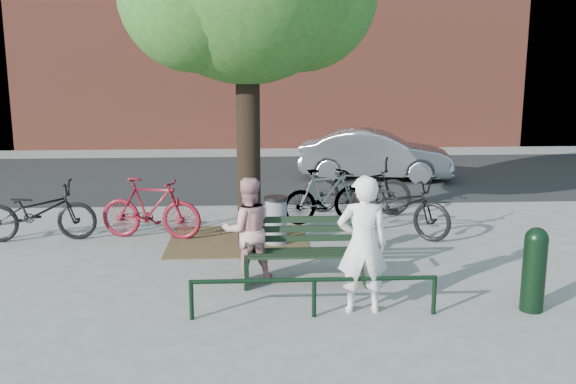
{
  "coord_description": "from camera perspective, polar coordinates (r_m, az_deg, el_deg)",
  "views": [
    {
      "loc": [
        -0.74,
        -8.62,
        3.13
      ],
      "look_at": [
        -0.2,
        1.0,
        1.12
      ],
      "focal_mm": 40.0,
      "sensor_mm": 36.0,
      "label": 1
    }
  ],
  "objects": [
    {
      "name": "litter_bin",
      "position": [
        10.97,
        -1.07,
        -2.53
      ],
      "size": [
        0.41,
        0.41,
        0.83
      ],
      "color": "gray",
      "rests_on": "ground"
    },
    {
      "name": "ground",
      "position": [
        9.2,
        1.59,
        -8.12
      ],
      "size": [
        90.0,
        90.0,
        0.0
      ],
      "primitive_type": "plane",
      "color": "gray",
      "rests_on": "ground"
    },
    {
      "name": "parked_car",
      "position": [
        17.02,
        7.76,
        3.29
      ],
      "size": [
        4.15,
        2.09,
        1.3
      ],
      "primitive_type": "imported",
      "rotation": [
        0.0,
        0.0,
        1.39
      ],
      "color": "gray",
      "rests_on": "ground"
    },
    {
      "name": "person_right",
      "position": [
        9.09,
        -3.61,
        -3.4
      ],
      "size": [
        0.83,
        0.7,
        1.51
      ],
      "primitive_type": "imported",
      "rotation": [
        0.0,
        0.0,
        3.32
      ],
      "color": "tan",
      "rests_on": "ground"
    },
    {
      "name": "bicycle_d",
      "position": [
        12.43,
        3.34,
        -0.32
      ],
      "size": [
        1.83,
        1.05,
        1.06
      ],
      "primitive_type": "imported",
      "rotation": [
        0.0,
        0.0,
        1.91
      ],
      "color": "gray",
      "rests_on": "ground"
    },
    {
      "name": "bollard",
      "position": [
        8.64,
        21.06,
        -6.2
      ],
      "size": [
        0.29,
        0.29,
        1.08
      ],
      "color": "black",
      "rests_on": "ground"
    },
    {
      "name": "guard_railing",
      "position": [
        7.94,
        2.34,
        -8.32
      ],
      "size": [
        3.06,
        0.06,
        0.51
      ],
      "color": "black",
      "rests_on": "ground"
    },
    {
      "name": "bicycle_b",
      "position": [
        11.54,
        -12.1,
        -1.43
      ],
      "size": [
        1.89,
        0.88,
        1.09
      ],
      "primitive_type": "imported",
      "rotation": [
        0.0,
        0.0,
        1.36
      ],
      "color": "maroon",
      "rests_on": "ground"
    },
    {
      "name": "bicycle_a",
      "position": [
        11.97,
        -21.37,
        -1.64
      ],
      "size": [
        2.04,
        0.86,
        1.04
      ],
      "primitive_type": "imported",
      "rotation": [
        0.0,
        0.0,
        1.66
      ],
      "color": "black",
      "rests_on": "ground"
    },
    {
      "name": "road",
      "position": [
        17.42,
        -0.76,
        1.44
      ],
      "size": [
        40.0,
        7.0,
        0.01
      ],
      "primitive_type": "cube",
      "color": "black",
      "rests_on": "ground"
    },
    {
      "name": "dirt_pit",
      "position": [
        11.26,
        -4.45,
        -4.35
      ],
      "size": [
        2.4,
        2.0,
        0.02
      ],
      "primitive_type": "cube",
      "color": "brown",
      "rests_on": "ground"
    },
    {
      "name": "bicycle_e",
      "position": [
        11.68,
        9.69,
        -1.17
      ],
      "size": [
        2.05,
        1.91,
        1.09
      ],
      "primitive_type": "imported",
      "rotation": [
        0.0,
        0.0,
        0.86
      ],
      "color": "black",
      "rests_on": "ground"
    },
    {
      "name": "park_bench",
      "position": [
        9.12,
        1.56,
        -5.12
      ],
      "size": [
        1.74,
        0.54,
        0.97
      ],
      "color": "black",
      "rests_on": "ground"
    },
    {
      "name": "bicycle_c",
      "position": [
        13.19,
        6.12,
        0.54
      ],
      "size": [
        2.32,
        1.26,
        1.16
      ],
      "primitive_type": "imported",
      "rotation": [
        0.0,
        0.0,
        1.33
      ],
      "color": "black",
      "rests_on": "ground"
    },
    {
      "name": "person_left",
      "position": [
        8.01,
        6.65,
        -4.66
      ],
      "size": [
        0.65,
        0.43,
        1.75
      ],
      "primitive_type": "imported",
      "rotation": [
        0.0,
        0.0,
        3.12
      ],
      "color": "white",
      "rests_on": "ground"
    }
  ]
}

